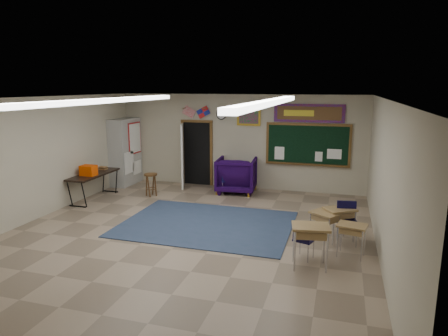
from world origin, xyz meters
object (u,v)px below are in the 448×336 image
(student_desk_front_left, at_px, (324,226))
(folding_table, at_px, (94,185))
(student_desk_front_right, at_px, (339,223))
(wooden_stool, at_px, (151,185))
(wingback_armchair, at_px, (236,175))

(student_desk_front_left, relative_size, folding_table, 0.38)
(student_desk_front_right, bearing_deg, wooden_stool, 125.56)
(wingback_armchair, xyz_separation_m, folding_table, (-3.77, -1.95, -0.13))
(folding_table, xyz_separation_m, wooden_stool, (1.43, 0.78, -0.07))
(student_desk_front_right, distance_m, wooden_stool, 5.84)
(student_desk_front_left, distance_m, folding_table, 6.77)
(wingback_armchair, height_order, wooden_stool, wingback_armchair)
(wingback_armchair, distance_m, wooden_stool, 2.63)
(wingback_armchair, bearing_deg, wooden_stool, 20.79)
(folding_table, bearing_deg, student_desk_front_left, -13.25)
(student_desk_front_right, xyz_separation_m, wooden_stool, (-5.46, 2.07, -0.05))
(wingback_armchair, bearing_deg, student_desk_front_left, 123.50)
(student_desk_front_right, height_order, folding_table, folding_table)
(folding_table, relative_size, wooden_stool, 2.72)
(student_desk_front_left, distance_m, student_desk_front_right, 0.37)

